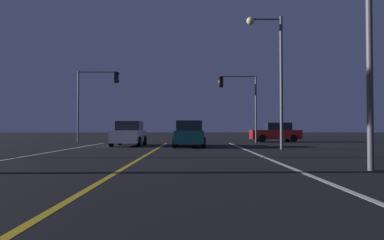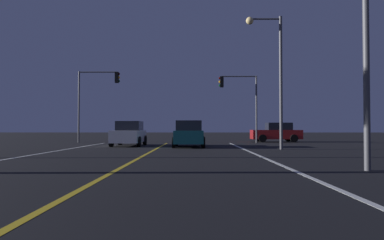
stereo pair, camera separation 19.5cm
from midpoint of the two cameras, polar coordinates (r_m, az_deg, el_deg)
name	(u,v)px [view 2 (the right image)]	position (r m, az deg, el deg)	size (l,w,h in m)	color
lane_edge_right	(292,170)	(10.66, 16.64, -7.83)	(0.16, 36.17, 0.01)	silver
lane_center_divider	(117,170)	(10.48, -11.61, -7.98)	(0.16, 36.17, 0.01)	gold
car_ahead_far	(189,134)	(22.60, -0.25, -2.35)	(2.02, 4.30, 1.70)	black
car_crossing_side	(277,133)	(31.69, 13.85, -2.02)	(4.30, 2.02, 1.70)	black
car_oncoming	(129,134)	(24.42, -10.03, -2.25)	(2.02, 4.30, 1.70)	black
traffic_light_near_right	(239,93)	(29.15, 7.82, 4.40)	(3.19, 0.36, 5.56)	#4C4C51
traffic_light_near_left	(98,90)	(30.01, -14.98, 4.78)	(3.48, 0.36, 5.94)	#4C4C51
street_lamp_right_far	(273,64)	(20.78, 13.32, 8.87)	(2.08, 0.44, 7.67)	#4C4C51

